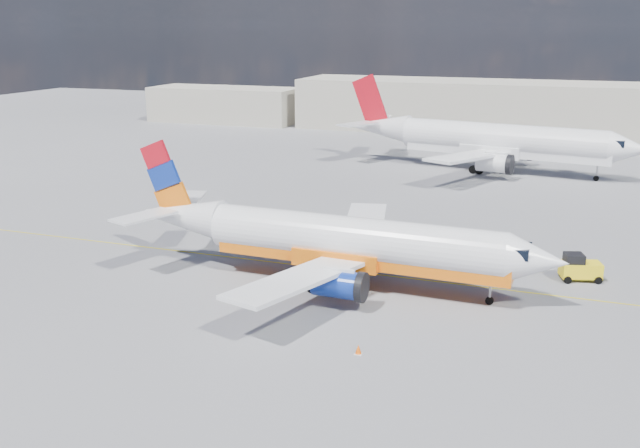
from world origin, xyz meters
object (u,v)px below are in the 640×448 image
(gse_tug, at_px, (579,268))
(traffic_cone, at_px, (358,349))
(main_jet, at_px, (341,241))
(second_jet, at_px, (493,141))

(gse_tug, bearing_deg, traffic_cone, -141.29)
(main_jet, height_order, traffic_cone, main_jet)
(gse_tug, bearing_deg, main_jet, -174.61)
(main_jet, relative_size, second_jet, 0.83)
(main_jet, bearing_deg, gse_tug, 24.30)
(second_jet, distance_m, traffic_cone, 51.98)
(traffic_cone, bearing_deg, second_jet, 89.34)
(main_jet, xyz_separation_m, gse_tug, (14.89, 6.19, -2.11))
(main_jet, relative_size, traffic_cone, 54.42)
(gse_tug, bearing_deg, second_jet, 88.48)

